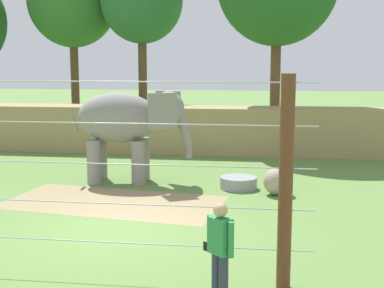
# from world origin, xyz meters

# --- Properties ---
(ground_plane) EXTENTS (120.00, 120.00, 0.00)m
(ground_plane) POSITION_xyz_m (0.00, 0.00, 0.00)
(ground_plane) COLOR #5B7F3D
(dirt_patch) EXTENTS (6.13, 3.74, 0.01)m
(dirt_patch) POSITION_xyz_m (-0.70, 2.32, 0.00)
(dirt_patch) COLOR #937F5B
(dirt_patch) RESTS_ON ground
(embankment_wall) EXTENTS (36.00, 1.80, 1.91)m
(embankment_wall) POSITION_xyz_m (0.00, 10.65, 0.95)
(embankment_wall) COLOR tan
(embankment_wall) RESTS_ON ground
(elephant) EXTENTS (3.87, 1.63, 2.86)m
(elephant) POSITION_xyz_m (-0.92, 4.81, 1.90)
(elephant) COLOR gray
(elephant) RESTS_ON ground
(enrichment_ball) EXTENTS (0.78, 0.78, 0.78)m
(enrichment_ball) POSITION_xyz_m (3.69, 3.73, 0.39)
(enrichment_ball) COLOR gray
(enrichment_ball) RESTS_ON ground
(cable_fence) EXTENTS (8.32, 0.24, 3.57)m
(cable_fence) POSITION_xyz_m (0.00, -2.64, 1.79)
(cable_fence) COLOR brown
(cable_fence) RESTS_ON ground
(zookeeper) EXTENTS (0.51, 0.46, 1.67)m
(zookeeper) POSITION_xyz_m (2.67, -3.58, 0.93)
(zookeeper) COLOR #33384C
(zookeeper) RESTS_ON ground
(water_tub) EXTENTS (1.10, 1.10, 0.35)m
(water_tub) POSITION_xyz_m (2.56, 4.38, 0.18)
(water_tub) COLOR gray
(water_tub) RESTS_ON ground
(tree_behind_wall) EXTENTS (4.71, 4.71, 9.45)m
(tree_behind_wall) POSITION_xyz_m (-6.93, 16.81, 6.93)
(tree_behind_wall) COLOR brown
(tree_behind_wall) RESTS_ON ground
(tree_right_of_centre) EXTENTS (4.15, 4.15, 9.01)m
(tree_right_of_centre) POSITION_xyz_m (-2.95, 15.83, 6.77)
(tree_right_of_centre) COLOR brown
(tree_right_of_centre) RESTS_ON ground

